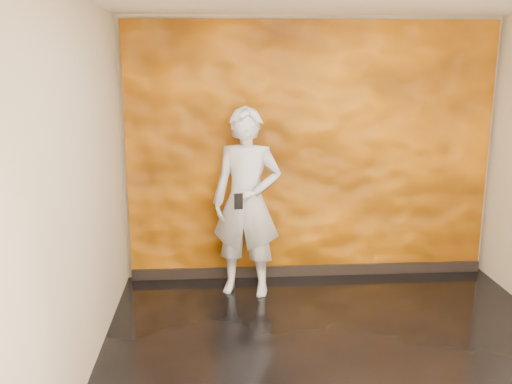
% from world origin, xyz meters
% --- Properties ---
extents(room, '(4.02, 4.02, 2.81)m').
position_xyz_m(room, '(0.00, 0.00, 1.40)').
color(room, black).
rests_on(room, ground).
extents(feature_wall, '(3.90, 0.06, 2.75)m').
position_xyz_m(feature_wall, '(0.00, 1.96, 1.38)').
color(feature_wall, orange).
rests_on(feature_wall, ground).
extents(baseboard, '(3.90, 0.04, 0.12)m').
position_xyz_m(baseboard, '(0.00, 1.92, 0.06)').
color(baseboard, black).
rests_on(baseboard, ground).
extents(man, '(0.79, 0.62, 1.91)m').
position_xyz_m(man, '(-0.71, 1.53, 0.96)').
color(man, '#A3A7B2').
rests_on(man, ground).
extents(phone, '(0.08, 0.02, 0.16)m').
position_xyz_m(phone, '(-0.80, 1.25, 1.04)').
color(phone, black).
rests_on(phone, man).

